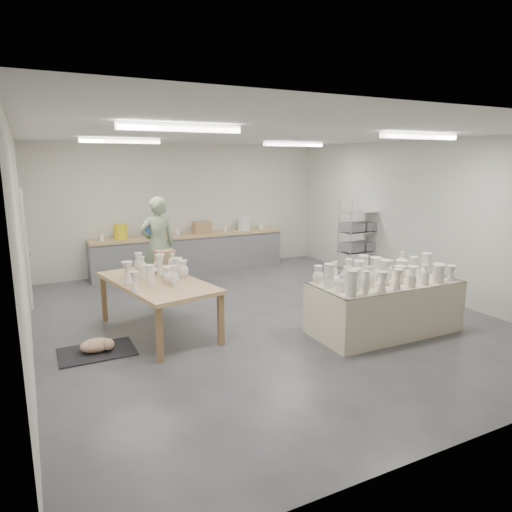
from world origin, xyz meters
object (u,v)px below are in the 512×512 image
drying_table (384,304)px  potter (158,245)px  red_stool (156,276)px  work_table (158,277)px

drying_table → potter: potter is taller
drying_table → potter: (-2.49, 3.70, 0.51)m
red_stool → drying_table: bearing=-57.9°
drying_table → work_table: (-3.04, 1.66, 0.38)m
drying_table → work_table: size_ratio=0.97×
drying_table → red_stool: 4.69m
potter → red_stool: (-0.00, 0.27, -0.69)m
drying_table → work_table: 3.48m
red_stool → work_table: bearing=-103.3°
drying_table → red_stool: (-2.49, 3.97, -0.18)m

